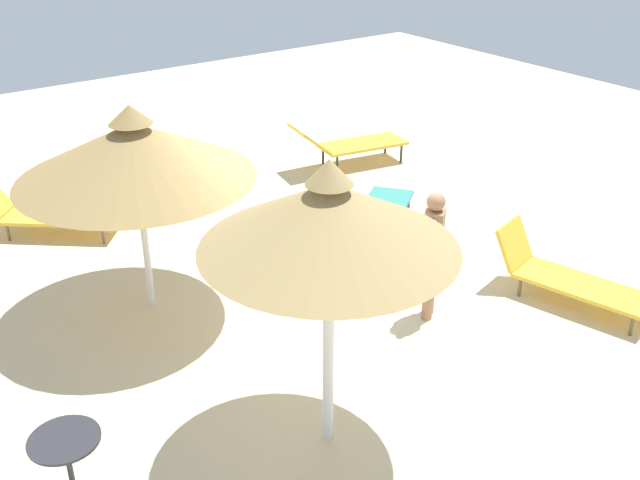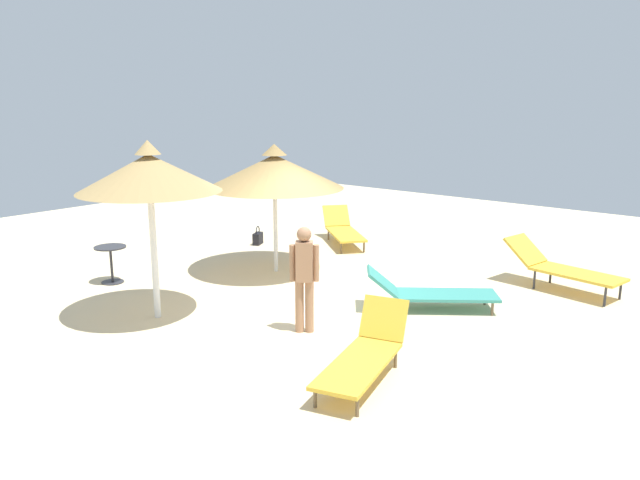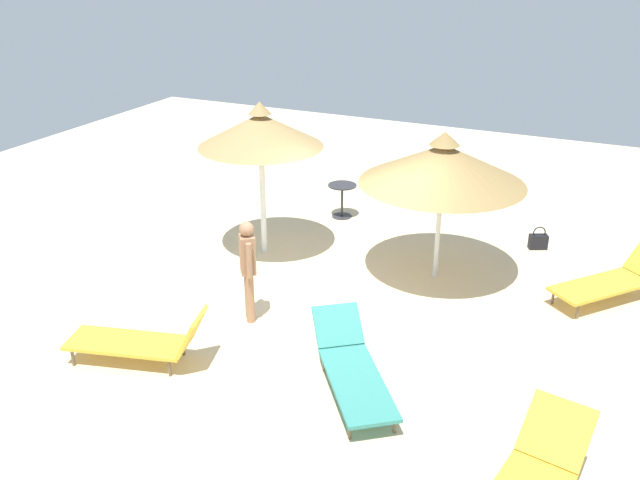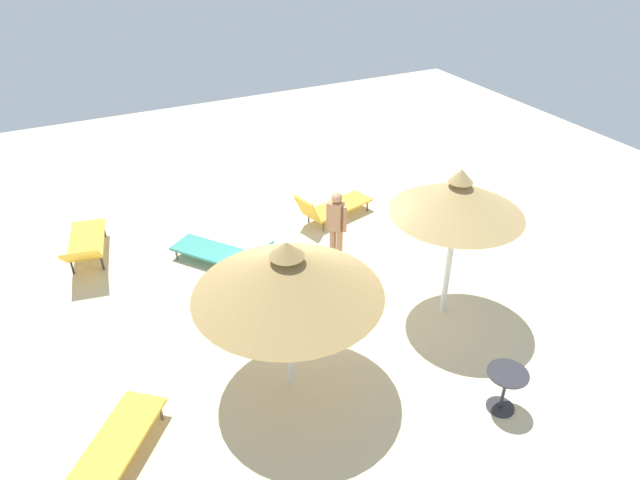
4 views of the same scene
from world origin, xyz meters
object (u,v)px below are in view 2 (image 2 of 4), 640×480
lounge_chair_front (561,267)px  side_table_round (111,258)px  handbag (258,238)px  parasol_umbrella_back (149,173)px  lounge_chair_far_right (343,229)px  parasol_umbrella_near_right (275,171)px  lounge_chair_near_left (365,353)px  person_standing_edge (304,274)px  lounge_chair_center (430,292)px

lounge_chair_front → side_table_round: 8.41m
lounge_chair_front → handbag: bearing=-172.2°
parasol_umbrella_back → lounge_chair_far_right: parasol_umbrella_back is taller
parasol_umbrella_near_right → handbag: size_ratio=6.09×
lounge_chair_front → side_table_round: size_ratio=3.13×
lounge_chair_near_left → handbag: bearing=145.0°
lounge_chair_front → lounge_chair_far_right: size_ratio=1.12×
parasol_umbrella_back → parasol_umbrella_near_right: 3.22m
parasol_umbrella_near_right → handbag: bearing=143.6°
person_standing_edge → handbag: bearing=141.7°
lounge_chair_center → person_standing_edge: 2.38m
parasol_umbrella_near_right → lounge_chair_far_right: (-0.42, 2.82, -1.70)m
person_standing_edge → parasol_umbrella_near_right: bearing=140.4°
handbag → parasol_umbrella_near_right: bearing=-36.4°
parasol_umbrella_near_right → person_standing_edge: 3.59m
parasol_umbrella_back → side_table_round: size_ratio=3.99×
parasol_umbrella_back → parasol_umbrella_near_right: parasol_umbrella_back is taller
lounge_chair_far_right → handbag: (-1.53, -1.38, -0.19)m
lounge_chair_center → handbag: 5.74m
parasol_umbrella_near_right → lounge_chair_near_left: 5.43m
parasol_umbrella_near_right → side_table_round: size_ratio=3.86×
lounge_chair_center → side_table_round: side_table_round is taller
parasol_umbrella_near_right → lounge_chair_front: (4.91, 2.38, -1.60)m
lounge_chair_far_right → person_standing_edge: 5.88m
person_standing_edge → lounge_chair_far_right: bearing=121.4°
person_standing_edge → handbag: (-4.58, 3.61, -0.76)m
lounge_chair_far_right → handbag: lounge_chair_far_right is taller
lounge_chair_near_left → lounge_chair_center: lounge_chair_near_left is taller
parasol_umbrella_near_right → handbag: (-1.95, 1.44, -1.89)m
lounge_chair_near_left → handbag: size_ratio=4.51×
side_table_round → person_standing_edge: bearing=5.1°
lounge_chair_far_right → side_table_round: (-1.46, -5.39, 0.14)m
parasol_umbrella_back → lounge_chair_near_left: size_ratio=1.40×
parasol_umbrella_near_right → lounge_chair_center: size_ratio=1.29×
handbag → lounge_chair_near_left: bearing=-35.0°
lounge_chair_center → side_table_round: bearing=-155.5°
parasol_umbrella_back → lounge_chair_front: bearing=50.7°
lounge_chair_front → lounge_chair_far_right: 5.35m
lounge_chair_front → lounge_chair_far_right: (-5.34, 0.44, -0.10)m
parasol_umbrella_back → lounge_chair_near_left: 4.38m
lounge_chair_front → handbag: 6.93m
lounge_chair_front → person_standing_edge: (-2.29, -4.55, 0.47)m
parasol_umbrella_back → side_table_round: (-2.24, 0.61, -1.85)m
lounge_chair_far_right → side_table_round: size_ratio=2.80×
parasol_umbrella_near_right → person_standing_edge: bearing=-39.6°
lounge_chair_near_left → person_standing_edge: bearing=155.8°
lounge_chair_near_left → lounge_chair_far_right: lounge_chair_near_left is taller
lounge_chair_near_left → person_standing_edge: 1.88m
lounge_chair_front → lounge_chair_far_right: lounge_chair_front is taller
person_standing_edge → parasol_umbrella_back: bearing=-155.9°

